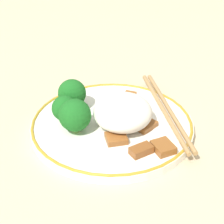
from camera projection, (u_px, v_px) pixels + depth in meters
name	position (u px, v px, depth m)	size (l,w,h in m)	color
ground_plane	(112.00, 129.00, 0.62)	(3.00, 3.00, 0.00)	#C6B28E
plate	(112.00, 125.00, 0.62)	(0.27, 0.27, 0.02)	white
rice_mound	(123.00, 112.00, 0.59)	(0.10, 0.09, 0.05)	white
broccoli_back_left	(72.00, 94.00, 0.63)	(0.05, 0.05, 0.06)	#7FB756
broccoli_back_center	(65.00, 108.00, 0.60)	(0.04, 0.04, 0.05)	#7FB756
broccoli_back_right	(75.00, 115.00, 0.58)	(0.05, 0.05, 0.06)	#7FB756
meat_near_front	(128.00, 98.00, 0.67)	(0.04, 0.03, 0.01)	#995B28
meat_near_left	(163.00, 147.00, 0.55)	(0.04, 0.04, 0.01)	brown
meat_near_right	(145.00, 125.00, 0.60)	(0.05, 0.04, 0.01)	brown
meat_near_back	(116.00, 138.00, 0.57)	(0.04, 0.04, 0.01)	brown
meat_on_rice_edge	(141.00, 150.00, 0.54)	(0.03, 0.04, 0.01)	brown
chopsticks	(166.00, 109.00, 0.64)	(0.25, 0.07, 0.01)	#AD8451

